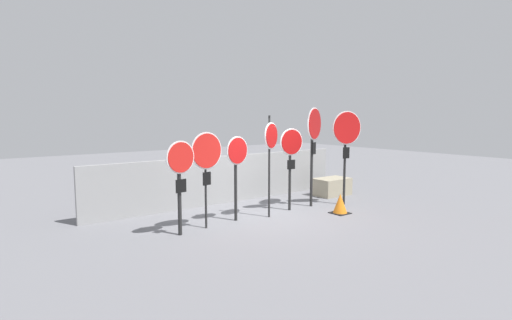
{
  "coord_description": "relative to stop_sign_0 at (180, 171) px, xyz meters",
  "views": [
    {
      "loc": [
        -6.32,
        -7.85,
        2.57
      ],
      "look_at": [
        -0.38,
        0.0,
        1.47
      ],
      "focal_mm": 28.0,
      "sensor_mm": 36.0,
      "label": 1
    }
  ],
  "objects": [
    {
      "name": "ground_plane",
      "position": [
        2.56,
        0.22,
        -1.4
      ],
      "size": [
        40.0,
        40.0,
        0.0
      ],
      "primitive_type": "plane",
      "color": "slate"
    },
    {
      "name": "stop_sign_4",
      "position": [
        3.4,
        0.28,
        0.19
      ],
      "size": [
        0.72,
        0.16,
        2.23
      ],
      "rotation": [
        0.0,
        0.0,
        -0.1
      ],
      "color": "black",
      "rests_on": "ground"
    },
    {
      "name": "stop_sign_1",
      "position": [
        0.71,
        0.12,
        0.26
      ],
      "size": [
        0.84,
        0.15,
        2.2
      ],
      "rotation": [
        0.0,
        0.0,
        0.12
      ],
      "color": "black",
      "rests_on": "ground"
    },
    {
      "name": "stop_sign_2",
      "position": [
        1.63,
        0.27,
        0.08
      ],
      "size": [
        0.68,
        0.18,
        2.07
      ],
      "rotation": [
        0.0,
        0.0,
        0.19
      ],
      "color": "black",
      "rests_on": "ground"
    },
    {
      "name": "stop_sign_3",
      "position": [
        2.51,
        0.05,
        0.47
      ],
      "size": [
        0.62,
        0.3,
        2.57
      ],
      "rotation": [
        0.0,
        0.0,
        0.42
      ],
      "color": "black",
      "rests_on": "ground"
    },
    {
      "name": "stop_sign_5",
      "position": [
        4.24,
        0.27,
        0.62
      ],
      "size": [
        0.85,
        0.37,
        2.79
      ],
      "rotation": [
        0.0,
        0.0,
        0.39
      ],
      "color": "black",
      "rests_on": "ground"
    },
    {
      "name": "fence_back",
      "position": [
        2.56,
        2.17,
        -0.7
      ],
      "size": [
        8.34,
        0.12,
        1.4
      ],
      "color": "gray",
      "rests_on": "ground"
    },
    {
      "name": "traffic_cone_0",
      "position": [
        4.22,
        -0.76,
        -1.14
      ],
      "size": [
        0.45,
        0.45,
        0.53
      ],
      "color": "black",
      "rests_on": "ground"
    },
    {
      "name": "storage_crate",
      "position": [
        5.88,
        1.04,
        -1.12
      ],
      "size": [
        1.15,
        0.74,
        0.55
      ],
      "color": "#9E937A",
      "rests_on": "ground"
    },
    {
      "name": "stop_sign_0",
      "position": [
        0.0,
        0.0,
        0.0
      ],
      "size": [
        0.7,
        0.19,
        2.04
      ],
      "rotation": [
        0.0,
        0.0,
        0.16
      ],
      "color": "black",
      "rests_on": "ground"
    },
    {
      "name": "stop_sign_6",
      "position": [
        5.11,
        -0.16,
        0.58
      ],
      "size": [
        0.93,
        0.26,
        2.7
      ],
      "rotation": [
        0.0,
        0.0,
        -0.24
      ],
      "color": "black",
      "rests_on": "ground"
    }
  ]
}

